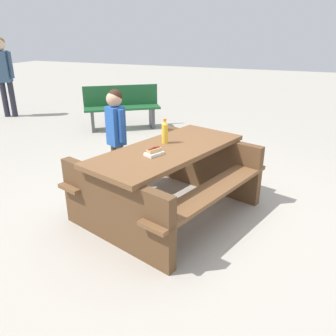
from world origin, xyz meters
TOP-DOWN VIEW (x-y plane):
  - ground_plane at (0.00, 0.00)m, footprint 30.00×30.00m
  - picnic_table at (0.00, 0.00)m, footprint 2.15×1.90m
  - soda_bottle at (-0.14, -0.09)m, footprint 0.07×0.07m
  - hotdog_tray at (0.25, -0.05)m, footprint 0.21×0.17m
  - child_in_coat at (-0.41, -0.84)m, footprint 0.24×0.28m
  - park_bench_near at (-2.90, -2.14)m, footprint 1.18×1.46m
  - bystander_adult at (-2.84, -5.04)m, footprint 0.33×0.40m

SIDE VIEW (x-z plane):
  - ground_plane at x=0.00m, z-range 0.00..0.00m
  - picnic_table at x=0.00m, z-range 0.07..0.82m
  - park_bench_near at x=-2.90m, z-range 0.02..0.87m
  - hotdog_tray at x=0.25m, z-range 0.74..0.82m
  - child_in_coat at x=-0.41m, z-range 0.17..1.42m
  - soda_bottle at x=-0.14m, z-range 0.74..1.01m
  - bystander_adult at x=-2.84m, z-range 0.24..1.99m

